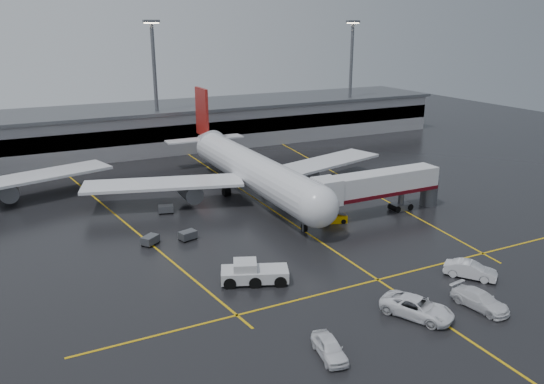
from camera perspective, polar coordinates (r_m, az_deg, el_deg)
name	(u,v)px	position (r m, az deg, el deg)	size (l,w,h in m)	color
ground	(279,214)	(73.33, 0.70, -2.35)	(220.00, 220.00, 0.00)	black
apron_line_centre	(279,214)	(73.33, 0.70, -2.35)	(0.25, 90.00, 0.02)	gold
apron_line_stop	(378,280)	(56.24, 11.14, -9.10)	(60.00, 0.25, 0.02)	gold
apron_line_left	(115,214)	(76.40, -16.33, -2.25)	(0.25, 70.00, 0.02)	gold
apron_line_right	(347,179)	(90.37, 7.97, 1.32)	(0.25, 70.00, 0.02)	gold
terminal	(174,126)	(115.57, -10.31, 6.94)	(122.00, 19.00, 8.60)	gray
light_mast_mid	(155,80)	(107.20, -12.29, 11.51)	(3.00, 1.20, 25.45)	#595B60
light_mast_right	(351,71)	(126.15, 8.36, 12.55)	(3.00, 1.20, 25.45)	#595B60
main_airliner	(249,168)	(80.43, -2.45, 2.57)	(48.80, 45.60, 14.10)	silver
jet_bridge	(378,187)	(73.42, 11.15, 0.56)	(19.90, 3.40, 6.05)	silver
pushback_tractor	(253,273)	(54.39, -2.05, -8.62)	(7.19, 5.02, 2.38)	silver
belt_loader	(334,219)	(70.64, 6.60, -2.82)	(3.52, 2.31, 2.06)	#D49500
service_van_a	(417,307)	(50.18, 15.11, -11.72)	(2.95, 6.39, 1.78)	white
service_van_b	(480,300)	(53.36, 21.17, -10.61)	(2.24, 5.50, 1.60)	silver
service_van_c	(470,270)	(58.90, 20.26, -7.74)	(1.79, 5.15, 1.70)	silver
service_van_d	(329,348)	(43.73, 6.11, -16.07)	(1.79, 4.44, 1.51)	white
baggage_cart_a	(188,235)	(65.36, -8.91, -4.52)	(2.29, 1.82, 1.12)	#595B60
baggage_cart_b	(150,240)	(64.79, -12.78, -4.95)	(2.38, 2.25, 1.12)	#595B60
baggage_cart_c	(166,209)	(74.91, -11.16, -1.76)	(2.27, 1.78, 1.12)	#595B60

